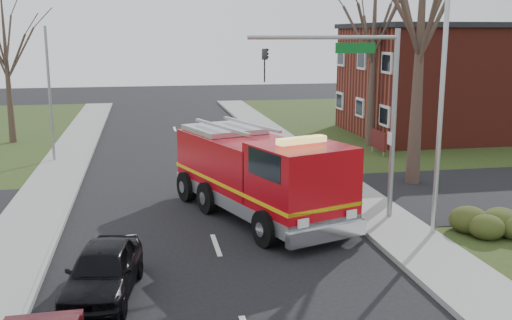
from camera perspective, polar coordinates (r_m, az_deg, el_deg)
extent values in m
plane|color=black|center=(19.34, -3.82, -8.11)|extent=(120.00, 120.00, 0.00)
cube|color=gray|center=(20.92, 13.40, -6.63)|extent=(2.40, 80.00, 0.15)
cube|color=gray|center=(19.63, -22.31, -8.48)|extent=(2.40, 80.00, 0.15)
cube|color=maroon|center=(41.89, 19.75, 7.00)|extent=(15.00, 10.00, 7.00)
cube|color=black|center=(41.77, 20.10, 11.92)|extent=(15.40, 10.40, 0.30)
cube|color=silver|center=(38.79, 9.88, 4.95)|extent=(0.12, 1.40, 1.20)
cube|color=#521314|center=(33.54, 11.56, 1.89)|extent=(0.12, 2.00, 1.00)
cylinder|color=gray|center=(32.89, 12.05, 0.88)|extent=(0.08, 0.08, 0.90)
cylinder|color=gray|center=(34.35, 11.03, 1.39)|extent=(0.08, 0.08, 0.90)
ellipsoid|color=#2F3914|center=(21.23, 21.52, -5.46)|extent=(2.80, 2.00, 0.90)
cone|color=#34261E|center=(26.71, 15.32, 10.21)|extent=(0.64, 0.64, 12.00)
cone|color=#34261E|center=(35.57, 11.08, 9.54)|extent=(0.56, 0.56, 10.50)
cone|color=#34261E|center=(38.91, -22.62, 7.93)|extent=(0.44, 0.44, 9.00)
cylinder|color=gray|center=(21.60, 12.95, 3.06)|extent=(0.18, 0.18, 6.80)
cylinder|color=gray|center=(20.45, 6.53, 11.53)|extent=(5.20, 0.14, 0.14)
cube|color=#0C591E|center=(20.80, 9.45, 10.49)|extent=(1.40, 0.06, 0.35)
imported|color=black|center=(19.95, 0.91, 10.59)|extent=(0.22, 0.18, 1.10)
cylinder|color=#B7BABF|center=(20.01, 17.18, 4.46)|extent=(0.16, 0.16, 8.40)
cylinder|color=gray|center=(32.53, -19.04, 5.80)|extent=(0.14, 0.14, 7.00)
cube|color=#A90711|center=(22.91, -1.51, -0.53)|extent=(4.52, 6.22, 2.27)
cube|color=#A90711|center=(19.47, 4.30, -2.33)|extent=(3.58, 3.58, 2.59)
cube|color=#B7BABF|center=(22.04, 0.12, -3.49)|extent=(5.47, 8.87, 0.49)
cube|color=#E5B20C|center=(21.88, 0.12, -2.00)|extent=(5.48, 8.88, 0.13)
cube|color=black|center=(18.35, 6.43, -0.66)|extent=(2.40, 0.94, 0.92)
cube|color=#E5D866|center=(19.16, 4.36, 1.89)|extent=(1.75, 0.93, 0.19)
cylinder|color=black|center=(19.00, 0.91, -6.56)|extent=(0.75, 1.24, 1.19)
cylinder|color=black|center=(20.52, 7.66, -5.25)|extent=(0.75, 1.24, 1.19)
cylinder|color=black|center=(24.26, -6.62, -2.52)|extent=(0.75, 1.24, 1.19)
cylinder|color=black|center=(25.47, -0.83, -1.74)|extent=(0.75, 1.24, 1.19)
imported|color=black|center=(16.03, -14.38, -10.18)|extent=(2.25, 4.26, 1.38)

